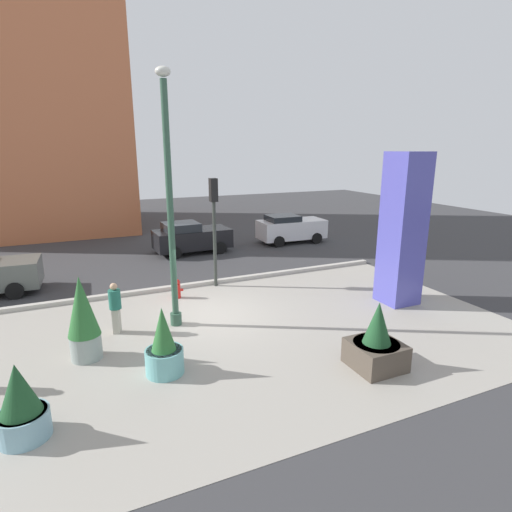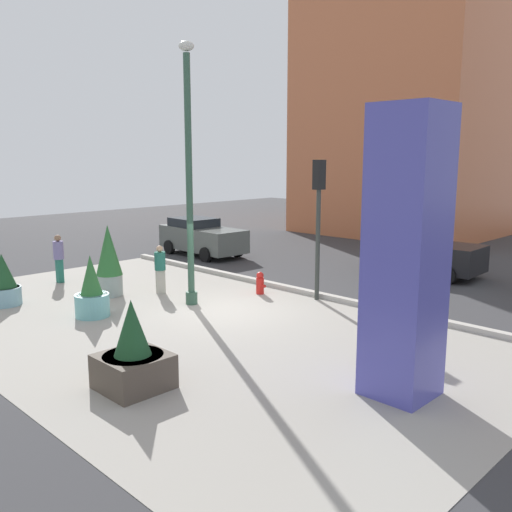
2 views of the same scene
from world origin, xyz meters
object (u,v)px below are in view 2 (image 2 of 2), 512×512
object	(u,v)px
potted_plant_near_left	(3,283)
pedestrian_by_curb	(59,256)
potted_plant_by_pillar	(133,356)
fire_hydrant	(260,283)
potted_plant_near_right	(109,260)
potted_plant_mid_plaza	(92,293)
car_far_lane	(425,253)
car_curb_east	(202,237)
pedestrian_on_sidewalk	(160,267)
traffic_light_far_side	(319,207)
lamp_post	(189,181)
art_pillar_blue	(406,255)

from	to	relation	value
potted_plant_near_left	pedestrian_by_curb	bearing A→B (deg)	123.48
potted_plant_by_pillar	pedestrian_by_curb	world-z (taller)	potted_plant_by_pillar
potted_plant_near_left	fire_hydrant	bearing A→B (deg)	54.70
potted_plant_near_left	potted_plant_near_right	size ratio (longest dim) A/B	0.69
potted_plant_mid_plaza	car_far_lane	size ratio (longest dim) A/B	0.43
car_curb_east	pedestrian_by_curb	world-z (taller)	pedestrian_by_curb
potted_plant_near_right	pedestrian_on_sidewalk	size ratio (longest dim) A/B	1.45
traffic_light_far_side	potted_plant_near_right	bearing A→B (deg)	-139.65
potted_plant_mid_plaza	car_curb_east	xyz separation A→B (m)	(-5.47, 8.56, 0.16)
potted_plant_near_right	car_far_lane	xyz separation A→B (m)	(5.69, 10.21, -0.33)
car_far_lane	pedestrian_on_sidewalk	bearing A→B (deg)	-118.27
lamp_post	fire_hydrant	xyz separation A→B (m)	(0.62, 2.39, -3.40)
pedestrian_on_sidewalk	pedestrian_by_curb	distance (m)	4.22
art_pillar_blue	fire_hydrant	bearing A→B (deg)	153.31
lamp_post	fire_hydrant	size ratio (longest dim) A/B	10.28
pedestrian_by_curb	lamp_post	bearing A→B (deg)	14.47
fire_hydrant	car_curb_east	bearing A→B (deg)	154.46
potted_plant_mid_plaza	car_far_lane	xyz separation A→B (m)	(3.92, 11.82, 0.15)
lamp_post	pedestrian_on_sidewalk	size ratio (longest dim) A/B	4.78
potted_plant_near_right	pedestrian_by_curb	bearing A→B (deg)	-174.87
potted_plant_near_left	car_curb_east	world-z (taller)	car_curb_east
art_pillar_blue	potted_plant_near_left	bearing A→B (deg)	-166.78
traffic_light_far_side	car_far_lane	world-z (taller)	traffic_light_far_side
potted_plant_near_right	pedestrian_on_sidewalk	xyz separation A→B (m)	(0.92, 1.34, -0.29)
potted_plant_by_pillar	fire_hydrant	bearing A→B (deg)	116.08
potted_plant_by_pillar	potted_plant_mid_plaza	xyz separation A→B (m)	(-5.05, 1.91, 0.03)
car_far_lane	potted_plant_by_pillar	bearing A→B (deg)	-85.32
potted_plant_near_right	fire_hydrant	xyz separation A→B (m)	(3.34, 3.59, -0.81)
lamp_post	traffic_light_far_side	size ratio (longest dim) A/B	1.76
potted_plant_mid_plaza	car_curb_east	size ratio (longest dim) A/B	0.39
potted_plant_near_left	fire_hydrant	size ratio (longest dim) A/B	2.14
traffic_light_far_side	pedestrian_on_sidewalk	world-z (taller)	traffic_light_far_side
potted_plant_mid_plaza	car_curb_east	bearing A→B (deg)	122.55
fire_hydrant	pedestrian_on_sidewalk	xyz separation A→B (m)	(-2.41, -2.25, 0.52)
potted_plant_near_right	car_far_lane	distance (m)	11.69
art_pillar_blue	car_far_lane	distance (m)	11.58
potted_plant_mid_plaza	pedestrian_on_sidewalk	size ratio (longest dim) A/B	1.10
potted_plant_near_left	lamp_post	bearing A→B (deg)	45.84
potted_plant_near_right	fire_hydrant	size ratio (longest dim) A/B	3.11
pedestrian_by_curb	potted_plant_near_left	bearing A→B (deg)	-56.52
potted_plant_by_pillar	art_pillar_blue	bearing A→B (deg)	41.81
pedestrian_on_sidewalk	car_curb_east	bearing A→B (deg)	129.47
potted_plant_near_right	car_curb_east	size ratio (longest dim) A/B	0.51
lamp_post	art_pillar_blue	distance (m)	8.11
potted_plant_by_pillar	car_far_lane	size ratio (longest dim) A/B	0.44
lamp_post	car_curb_east	xyz separation A→B (m)	(-6.42, 5.75, -2.91)
fire_hydrant	pedestrian_by_curb	distance (m)	7.43
fire_hydrant	traffic_light_far_side	xyz separation A→B (m)	(1.78, 0.76, 2.59)
potted_plant_near_right	potted_plant_mid_plaza	bearing A→B (deg)	-42.36
pedestrian_on_sidewalk	pedestrian_by_curb	xyz separation A→B (m)	(-3.91, -1.61, 0.08)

